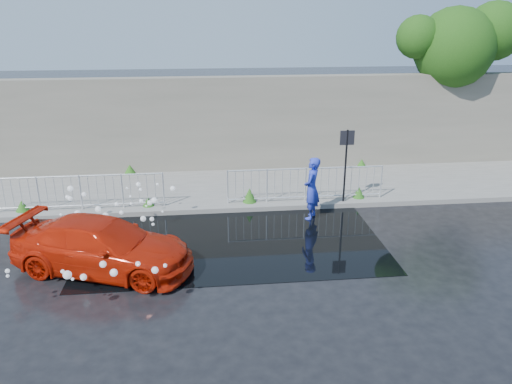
% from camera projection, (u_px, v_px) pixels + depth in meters
% --- Properties ---
extents(ground, '(90.00, 90.00, 0.00)m').
position_uv_depth(ground, '(216.00, 256.00, 12.77)').
color(ground, black).
rests_on(ground, ground).
extents(pavement, '(30.00, 4.00, 0.15)m').
position_uv_depth(pavement, '(211.00, 189.00, 17.41)').
color(pavement, '#63635F').
rests_on(pavement, ground).
extents(curb, '(30.00, 0.25, 0.16)m').
position_uv_depth(curb, '(213.00, 210.00, 15.54)').
color(curb, '#63635F').
rests_on(curb, ground).
extents(retaining_wall, '(30.00, 0.60, 3.50)m').
position_uv_depth(retaining_wall, '(208.00, 124.00, 18.85)').
color(retaining_wall, '#646054').
rests_on(retaining_wall, pavement).
extents(puddle, '(8.00, 5.00, 0.01)m').
position_uv_depth(puddle, '(233.00, 239.00, 13.75)').
color(puddle, black).
rests_on(puddle, ground).
extents(sign_post, '(0.45, 0.06, 2.50)m').
position_uv_depth(sign_post, '(346.00, 154.00, 15.51)').
color(sign_post, black).
rests_on(sign_post, ground).
extents(tree, '(4.94, 3.07, 6.32)m').
position_uv_depth(tree, '(461.00, 43.00, 19.07)').
color(tree, '#332114').
rests_on(tree, ground).
extents(railing_left, '(5.05, 0.05, 1.10)m').
position_uv_depth(railing_left, '(81.00, 191.00, 15.24)').
color(railing_left, silver).
rests_on(railing_left, pavement).
extents(railing_right, '(5.05, 0.05, 1.10)m').
position_uv_depth(railing_right, '(306.00, 183.00, 15.95)').
color(railing_right, silver).
rests_on(railing_right, pavement).
extents(weeds, '(12.17, 3.93, 0.46)m').
position_uv_depth(weeds, '(210.00, 188.00, 16.73)').
color(weeds, '#174B14').
rests_on(weeds, pavement).
extents(water_spray, '(3.46, 5.45, 1.01)m').
position_uv_depth(water_spray, '(103.00, 224.00, 12.96)').
color(water_spray, white).
rests_on(water_spray, ground).
extents(red_car, '(4.72, 3.11, 1.27)m').
position_uv_depth(red_car, '(103.00, 246.00, 11.89)').
color(red_car, '#B51B07').
rests_on(red_car, ground).
extents(person, '(0.71, 0.82, 1.90)m').
position_uv_depth(person, '(312.00, 188.00, 14.83)').
color(person, '#2635BE').
rests_on(person, ground).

